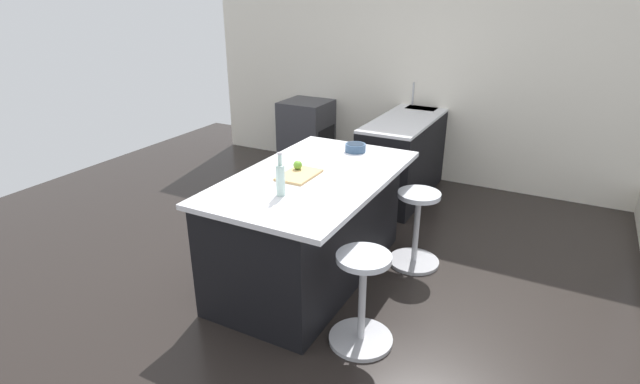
# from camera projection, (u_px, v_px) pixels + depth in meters

# --- Properties ---
(ground_plane) EXTENTS (7.66, 7.66, 0.00)m
(ground_plane) POSITION_uv_depth(u_px,v_px,m) (285.00, 278.00, 4.09)
(ground_plane) COLOR black
(interior_partition_left) EXTENTS (0.12, 5.47, 2.97)m
(interior_partition_left) POSITION_uv_depth(u_px,v_px,m) (408.00, 57.00, 5.93)
(interior_partition_left) COLOR silver
(interior_partition_left) RESTS_ON ground_plane
(sink_cabinet) EXTENTS (2.30, 0.60, 1.19)m
(sink_cabinet) POSITION_uv_depth(u_px,v_px,m) (414.00, 148.00, 5.93)
(sink_cabinet) COLOR black
(sink_cabinet) RESTS_ON ground_plane
(oven_range) EXTENTS (0.60, 0.61, 0.88)m
(oven_range) POSITION_uv_depth(u_px,v_px,m) (307.00, 134.00, 6.58)
(oven_range) COLOR #38383D
(oven_range) RESTS_ON ground_plane
(kitchen_island) EXTENTS (1.87, 1.09, 0.91)m
(kitchen_island) POSITION_uv_depth(u_px,v_px,m) (309.00, 225.00, 3.98)
(kitchen_island) COLOR black
(kitchen_island) RESTS_ON ground_plane
(stool_by_window) EXTENTS (0.44, 0.44, 0.67)m
(stool_by_window) POSITION_uv_depth(u_px,v_px,m) (416.00, 231.00, 4.20)
(stool_by_window) COLOR #B7B7BC
(stool_by_window) RESTS_ON ground_plane
(stool_middle) EXTENTS (0.44, 0.44, 0.67)m
(stool_middle) POSITION_uv_depth(u_px,v_px,m) (362.00, 302.00, 3.24)
(stool_middle) COLOR #B7B7BC
(stool_middle) RESTS_ON ground_plane
(cutting_board) EXTENTS (0.36, 0.24, 0.02)m
(cutting_board) POSITION_uv_depth(u_px,v_px,m) (299.00, 175.00, 3.75)
(cutting_board) COLOR tan
(cutting_board) RESTS_ON kitchen_island
(apple_green) EXTENTS (0.07, 0.07, 0.07)m
(apple_green) POSITION_uv_depth(u_px,v_px,m) (298.00, 165.00, 3.82)
(apple_green) COLOR #609E2D
(apple_green) RESTS_ON cutting_board
(water_bottle) EXTENTS (0.06, 0.06, 0.31)m
(water_bottle) POSITION_uv_depth(u_px,v_px,m) (280.00, 179.00, 3.36)
(water_bottle) COLOR silver
(water_bottle) RESTS_ON kitchen_island
(fruit_bowl) EXTENTS (0.18, 0.18, 0.07)m
(fruit_bowl) POSITION_uv_depth(u_px,v_px,m) (355.00, 147.00, 4.31)
(fruit_bowl) COLOR #334C6B
(fruit_bowl) RESTS_ON kitchen_island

